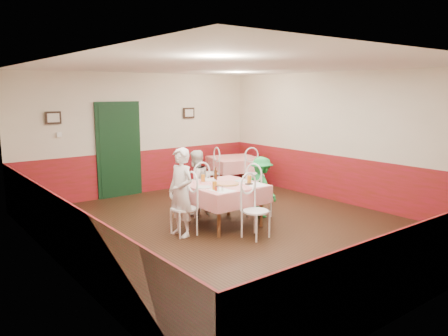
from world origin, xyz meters
TOP-DOWN VIEW (x-y plane):
  - floor at (0.00, 0.00)m, footprint 7.00×7.00m
  - ceiling at (0.00, 0.00)m, footprint 7.00×7.00m
  - back_wall at (0.00, 3.50)m, footprint 6.00×0.10m
  - front_wall at (0.00, -3.50)m, footprint 6.00×0.10m
  - left_wall at (-3.00, 0.00)m, footprint 0.10×7.00m
  - right_wall at (3.00, 0.00)m, footprint 0.10×7.00m
  - wainscot_back at (0.00, 3.48)m, footprint 6.00×0.03m
  - wainscot_front at (0.00, -3.48)m, footprint 6.00×0.03m
  - wainscot_left at (-2.98, 0.00)m, footprint 0.03×7.00m
  - wainscot_right at (2.98, 0.00)m, footprint 0.03×7.00m
  - door at (-0.60, 3.45)m, footprint 0.96×0.06m
  - picture_left at (-2.00, 3.45)m, footprint 0.32×0.03m
  - picture_right at (1.30, 3.45)m, footprint 0.32×0.03m
  - thermostat at (-1.90, 3.45)m, footprint 0.10×0.03m
  - main_table at (-0.07, 0.23)m, footprint 1.22×1.22m
  - second_table at (2.06, 2.55)m, footprint 1.35×1.35m
  - chair_left at (-0.92, 0.23)m, footprint 0.46×0.46m
  - chair_right at (0.78, 0.23)m, footprint 0.49×0.49m
  - chair_far at (-0.07, 1.08)m, footprint 0.43×0.43m
  - chair_near at (-0.07, -0.62)m, footprint 0.47×0.47m
  - chair_second_a at (1.31, 2.55)m, footprint 0.51×0.51m
  - chair_second_b at (2.06, 1.80)m, footprint 0.51×0.51m
  - pizza at (-0.05, 0.17)m, footprint 0.41×0.41m
  - plate_left at (-0.52, 0.22)m, footprint 0.25×0.25m
  - plate_right at (0.34, 0.23)m, footprint 0.25×0.25m
  - plate_far at (-0.09, 0.67)m, footprint 0.25×0.25m
  - glass_a at (-0.47, -0.03)m, footprint 0.08×0.08m
  - glass_b at (0.33, 0.01)m, footprint 0.07×0.07m
  - glass_c at (-0.25, 0.63)m, footprint 0.07×0.07m
  - beer_bottle at (0.04, 0.63)m, footprint 0.06×0.06m
  - shaker_a at (-0.50, -0.17)m, footprint 0.04×0.04m
  - shaker_b at (-0.44, -0.20)m, footprint 0.04×0.04m
  - shaker_c at (-0.52, -0.13)m, footprint 0.04×0.04m
  - menu_left at (-0.41, -0.14)m, footprint 0.35×0.44m
  - menu_right at (0.33, -0.15)m, footprint 0.38×0.45m
  - wallet at (0.25, -0.08)m, footprint 0.11×0.09m
  - diner_left at (-0.97, 0.23)m, footprint 0.42×0.58m
  - diner_far at (-0.07, 1.13)m, footprint 0.66×0.54m
  - diner_right at (0.83, 0.23)m, footprint 0.46×0.77m

SIDE VIEW (x-z plane):
  - floor at x=0.00m, z-range 0.00..0.00m
  - main_table at x=-0.07m, z-range -0.01..0.76m
  - second_table at x=2.06m, z-range -0.01..0.76m
  - chair_left at x=-0.92m, z-range 0.00..0.90m
  - chair_right at x=0.78m, z-range 0.00..0.90m
  - chair_far at x=-0.07m, z-range 0.00..0.90m
  - chair_near at x=-0.07m, z-range 0.00..0.90m
  - chair_second_a at x=1.31m, z-range 0.00..0.90m
  - chair_second_b at x=2.06m, z-range 0.00..0.90m
  - wainscot_back at x=0.00m, z-range 0.00..1.00m
  - wainscot_front at x=0.00m, z-range 0.00..1.00m
  - wainscot_left at x=-2.98m, z-range 0.00..1.00m
  - wainscot_right at x=2.98m, z-range 0.00..1.00m
  - diner_right at x=0.83m, z-range 0.00..1.17m
  - diner_far at x=-0.07m, z-range 0.00..1.27m
  - diner_left at x=-0.97m, z-range 0.00..1.48m
  - menu_left at x=-0.41m, z-range 0.76..0.76m
  - menu_right at x=0.33m, z-range 0.76..0.76m
  - plate_left at x=-0.52m, z-range 0.76..0.77m
  - plate_right at x=0.34m, z-range 0.76..0.77m
  - plate_far at x=-0.09m, z-range 0.76..0.77m
  - wallet at x=0.25m, z-range 0.76..0.78m
  - pizza at x=-0.05m, z-range 0.76..0.79m
  - shaker_a at x=-0.50m, z-range 0.76..0.85m
  - shaker_b at x=-0.44m, z-range 0.76..0.85m
  - shaker_c at x=-0.52m, z-range 0.76..0.85m
  - glass_c at x=-0.25m, z-range 0.76..0.89m
  - glass_b at x=0.33m, z-range 0.76..0.90m
  - glass_a at x=-0.47m, z-range 0.76..0.90m
  - beer_bottle at x=0.04m, z-range 0.76..0.97m
  - door at x=-0.60m, z-range 0.00..2.10m
  - back_wall at x=0.00m, z-range 0.00..2.80m
  - front_wall at x=0.00m, z-range 0.00..2.80m
  - left_wall at x=-3.00m, z-range 0.00..2.80m
  - right_wall at x=3.00m, z-range 0.00..2.80m
  - thermostat at x=-1.90m, z-range 1.45..1.55m
  - picture_left at x=-2.00m, z-range 1.72..1.98m
  - picture_right at x=1.30m, z-range 1.72..1.98m
  - ceiling at x=0.00m, z-range 2.80..2.80m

